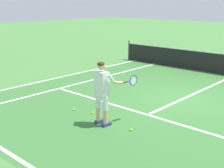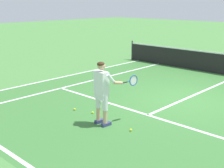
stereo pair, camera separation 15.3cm
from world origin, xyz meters
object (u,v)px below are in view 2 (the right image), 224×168
at_px(tennis_ball_by_baseline, 93,113).
at_px(tennis_ball_mid_court, 131,130).
at_px(tennis_ball_near_feet, 75,109).
at_px(tennis_player, 102,89).

bearing_deg(tennis_ball_by_baseline, tennis_ball_mid_court, -6.49).
distance_m(tennis_ball_near_feet, tennis_ball_mid_court, 2.23).
height_order(tennis_ball_near_feet, tennis_ball_by_baseline, same).
xyz_separation_m(tennis_player, tennis_ball_by_baseline, (-0.79, 0.37, -0.96)).
bearing_deg(tennis_ball_by_baseline, tennis_player, -25.03).
xyz_separation_m(tennis_player, tennis_ball_mid_court, (0.83, 0.18, -0.96)).
distance_m(tennis_ball_by_baseline, tennis_ball_mid_court, 1.63).
height_order(tennis_player, tennis_ball_by_baseline, tennis_player).
relative_size(tennis_ball_by_baseline, tennis_ball_mid_court, 1.00).
relative_size(tennis_ball_near_feet, tennis_ball_mid_court, 1.00).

